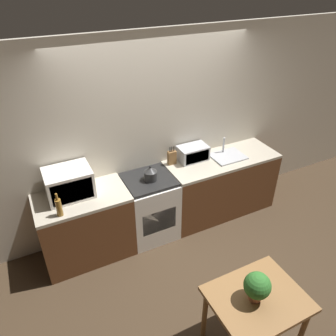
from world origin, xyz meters
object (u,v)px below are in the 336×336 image
microwave (69,183)px  bottle (59,207)px  stove_range (150,207)px  dining_table (256,305)px  kettle (150,174)px  toaster_oven (193,153)px

microwave → bottle: (-0.18, -0.31, -0.06)m
stove_range → bottle: size_ratio=3.18×
stove_range → dining_table: bearing=-83.5°
microwave → dining_table: size_ratio=0.63×
stove_range → kettle: 0.54m
toaster_oven → dining_table: (-0.52, -2.04, -0.38)m
toaster_oven → stove_range: bearing=-167.6°
microwave → toaster_oven: (1.68, 0.07, -0.07)m
microwave → toaster_oven: bearing=2.4°
stove_range → kettle: kettle is taller
microwave → stove_range: bearing=-5.4°
toaster_oven → dining_table: bearing=-104.2°
microwave → bottle: 0.36m
stove_range → microwave: (-0.95, 0.09, 0.62)m
microwave → kettle: bearing=-7.4°
bottle → dining_table: bottle is taller
microwave → toaster_oven: size_ratio=1.29×
toaster_oven → dining_table: size_ratio=0.49×
microwave → dining_table: microwave is taller
dining_table → microwave: bearing=120.5°
bottle → microwave: bearing=59.8°
kettle → dining_table: bearing=-83.8°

